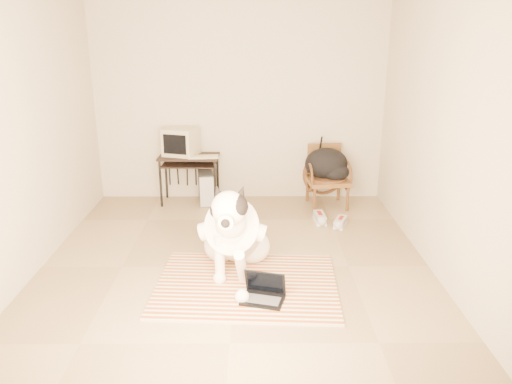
{
  "coord_description": "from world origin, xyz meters",
  "views": [
    {
      "loc": [
        0.19,
        -4.65,
        2.36
      ],
      "look_at": [
        0.21,
        -0.15,
        0.86
      ],
      "focal_mm": 35.0,
      "sensor_mm": 36.0,
      "label": 1
    }
  ],
  "objects_px": {
    "laptop": "(264,293)",
    "pc_tower": "(206,187)",
    "computer_desk": "(189,163)",
    "rattan_chair": "(327,176)",
    "backpack": "(328,165)",
    "crt_monitor": "(181,141)",
    "dog": "(234,233)"
  },
  "relations": [
    {
      "from": "rattan_chair",
      "to": "backpack",
      "type": "distance_m",
      "value": 0.16
    },
    {
      "from": "dog",
      "to": "laptop",
      "type": "bearing_deg",
      "value": -64.92
    },
    {
      "from": "laptop",
      "to": "crt_monitor",
      "type": "xyz_separation_m",
      "value": [
        -1.08,
        2.73,
        0.78
      ]
    },
    {
      "from": "computer_desk",
      "to": "laptop",
      "type": "bearing_deg",
      "value": -69.91
    },
    {
      "from": "pc_tower",
      "to": "dog",
      "type": "bearing_deg",
      "value": -77.2
    },
    {
      "from": "crt_monitor",
      "to": "dog",
      "type": "bearing_deg",
      "value": -69.44
    },
    {
      "from": "computer_desk",
      "to": "backpack",
      "type": "distance_m",
      "value": 1.9
    },
    {
      "from": "crt_monitor",
      "to": "rattan_chair",
      "type": "relative_size",
      "value": 0.63
    },
    {
      "from": "pc_tower",
      "to": "backpack",
      "type": "height_order",
      "value": "backpack"
    },
    {
      "from": "computer_desk",
      "to": "pc_tower",
      "type": "height_order",
      "value": "computer_desk"
    },
    {
      "from": "laptop",
      "to": "pc_tower",
      "type": "distance_m",
      "value": 2.79
    },
    {
      "from": "computer_desk",
      "to": "pc_tower",
      "type": "distance_m",
      "value": 0.42
    },
    {
      "from": "rattan_chair",
      "to": "pc_tower",
      "type": "bearing_deg",
      "value": 175.76
    },
    {
      "from": "crt_monitor",
      "to": "rattan_chair",
      "type": "height_order",
      "value": "crt_monitor"
    },
    {
      "from": "rattan_chair",
      "to": "crt_monitor",
      "type": "bearing_deg",
      "value": 175.1
    },
    {
      "from": "rattan_chair",
      "to": "backpack",
      "type": "xyz_separation_m",
      "value": [
        0.01,
        -0.02,
        0.16
      ]
    },
    {
      "from": "crt_monitor",
      "to": "laptop",
      "type": "bearing_deg",
      "value": -68.42
    },
    {
      "from": "pc_tower",
      "to": "rattan_chair",
      "type": "xyz_separation_m",
      "value": [
        1.67,
        -0.12,
        0.2
      ]
    },
    {
      "from": "laptop",
      "to": "backpack",
      "type": "relative_size",
      "value": 0.73
    },
    {
      "from": "backpack",
      "to": "dog",
      "type": "bearing_deg",
      "value": -121.69
    },
    {
      "from": "laptop",
      "to": "rattan_chair",
      "type": "xyz_separation_m",
      "value": [
        0.92,
        2.56,
        0.33
      ]
    },
    {
      "from": "laptop",
      "to": "backpack",
      "type": "height_order",
      "value": "backpack"
    },
    {
      "from": "laptop",
      "to": "pc_tower",
      "type": "xyz_separation_m",
      "value": [
        -0.75,
        2.68,
        0.14
      ]
    },
    {
      "from": "rattan_chair",
      "to": "backpack",
      "type": "height_order",
      "value": "rattan_chair"
    },
    {
      "from": "dog",
      "to": "computer_desk",
      "type": "height_order",
      "value": "dog"
    },
    {
      "from": "laptop",
      "to": "rattan_chair",
      "type": "bearing_deg",
      "value": 70.33
    },
    {
      "from": "computer_desk",
      "to": "dog",
      "type": "bearing_deg",
      "value": -71.42
    },
    {
      "from": "crt_monitor",
      "to": "pc_tower",
      "type": "relative_size",
      "value": 1.05
    },
    {
      "from": "laptop",
      "to": "dog",
      "type": "bearing_deg",
      "value": 115.08
    },
    {
      "from": "pc_tower",
      "to": "computer_desk",
      "type": "bearing_deg",
      "value": -175.05
    },
    {
      "from": "pc_tower",
      "to": "crt_monitor",
      "type": "bearing_deg",
      "value": 171.72
    },
    {
      "from": "dog",
      "to": "backpack",
      "type": "relative_size",
      "value": 2.47
    }
  ]
}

